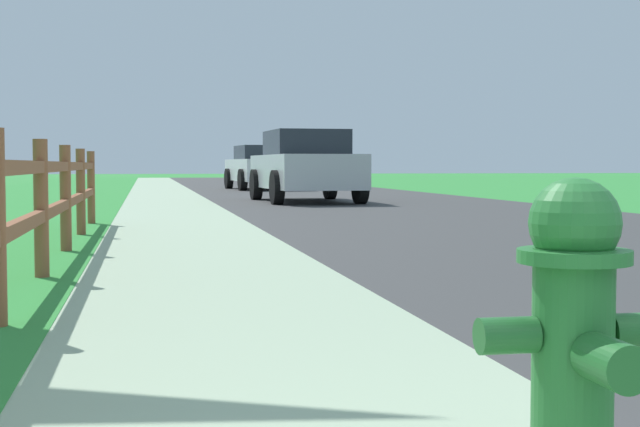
# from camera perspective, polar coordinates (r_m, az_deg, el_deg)

# --- Properties ---
(ground_plane) EXTENTS (120.00, 120.00, 0.00)m
(ground_plane) POSITION_cam_1_polar(r_m,az_deg,el_deg) (25.79, -7.40, 1.11)
(ground_plane) COLOR #318D39
(road_asphalt) EXTENTS (7.00, 66.00, 0.01)m
(road_asphalt) POSITION_cam_1_polar(r_m,az_deg,el_deg) (28.19, -0.52, 1.31)
(road_asphalt) COLOR #3C3C3C
(road_asphalt) RESTS_ON ground
(curb_concrete) EXTENTS (6.00, 66.00, 0.01)m
(curb_concrete) POSITION_cam_1_polar(r_m,az_deg,el_deg) (27.79, -13.83, 1.19)
(curb_concrete) COLOR #A0B795
(curb_concrete) RESTS_ON ground
(grass_verge) EXTENTS (5.00, 66.00, 0.00)m
(grass_verge) POSITION_cam_1_polar(r_m,az_deg,el_deg) (27.91, -16.91, 1.16)
(grass_verge) COLOR #318D39
(grass_verge) RESTS_ON ground
(fire_hydrant) EXTENTS (0.50, 0.44, 0.83)m
(fire_hydrant) POSITION_cam_1_polar(r_m,az_deg,el_deg) (2.43, 15.50, -7.32)
(fire_hydrant) COLOR #287233
(fire_hydrant) RESTS_ON ground
(rail_fence) EXTENTS (0.11, 13.10, 1.06)m
(rail_fence) POSITION_cam_1_polar(r_m,az_deg,el_deg) (7.29, -16.91, 0.95)
(rail_fence) COLOR brown
(rail_fence) RESTS_ON ground
(parked_suv_silver) EXTENTS (2.23, 4.57, 1.65)m
(parked_suv_silver) POSITION_cam_1_polar(r_m,az_deg,el_deg) (21.31, -0.91, 2.98)
(parked_suv_silver) COLOR #B7BABF
(parked_suv_silver) RESTS_ON ground
(parked_car_white) EXTENTS (2.31, 4.44, 1.51)m
(parked_car_white) POSITION_cam_1_polar(r_m,az_deg,el_deg) (31.76, -3.65, 2.90)
(parked_car_white) COLOR white
(parked_car_white) RESTS_ON ground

